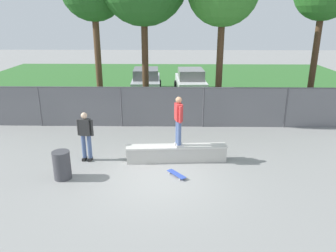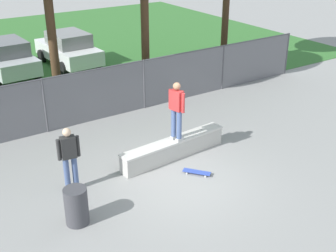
# 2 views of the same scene
# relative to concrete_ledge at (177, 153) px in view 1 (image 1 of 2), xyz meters

# --- Properties ---
(ground_plane) EXTENTS (80.00, 80.00, 0.00)m
(ground_plane) POSITION_rel_concrete_ledge_xyz_m (-0.65, -1.32, -0.30)
(ground_plane) COLOR gray
(grass_strip) EXTENTS (31.23, 20.00, 0.02)m
(grass_strip) POSITION_rel_concrete_ledge_xyz_m (-0.65, 14.16, -0.29)
(grass_strip) COLOR #336B2D
(grass_strip) RESTS_ON ground
(concrete_ledge) EXTENTS (3.65, 0.74, 0.60)m
(concrete_ledge) POSITION_rel_concrete_ledge_xyz_m (0.00, 0.00, 0.00)
(concrete_ledge) COLOR #B7B5AD
(concrete_ledge) RESTS_ON ground
(skateboarder) EXTENTS (0.34, 0.59, 1.82)m
(skateboarder) POSITION_rel_concrete_ledge_xyz_m (0.06, -0.06, 1.31)
(skateboarder) COLOR beige
(skateboarder) RESTS_ON concrete_ledge
(skateboard) EXTENTS (0.65, 0.75, 0.09)m
(skateboard) POSITION_rel_concrete_ledge_xyz_m (-0.00, -1.19, -0.23)
(skateboard) COLOR #334CB2
(skateboard) RESTS_ON ground
(chainlink_fence) EXTENTS (19.30, 0.07, 1.92)m
(chainlink_fence) POSITION_rel_concrete_ledge_xyz_m (-0.65, 3.86, 0.74)
(chainlink_fence) COLOR #4C4C51
(chainlink_fence) RESTS_ON ground
(car_silver) EXTENTS (2.18, 4.28, 1.66)m
(car_silver) POSITION_rel_concrete_ledge_xyz_m (-1.97, 10.82, 0.54)
(car_silver) COLOR #B7BABF
(car_silver) RESTS_ON ground
(car_white) EXTENTS (2.18, 4.28, 1.66)m
(car_white) POSITION_rel_concrete_ledge_xyz_m (0.99, 10.70, 0.54)
(car_white) COLOR silver
(car_white) RESTS_ON ground
(bystander) EXTENTS (0.60, 0.32, 1.82)m
(bystander) POSITION_rel_concrete_ledge_xyz_m (-3.26, 0.02, 0.71)
(bystander) COLOR black
(bystander) RESTS_ON ground
(trash_bin) EXTENTS (0.56, 0.56, 0.94)m
(trash_bin) POSITION_rel_concrete_ledge_xyz_m (-3.71, -1.40, 0.17)
(trash_bin) COLOR #3F3F44
(trash_bin) RESTS_ON ground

